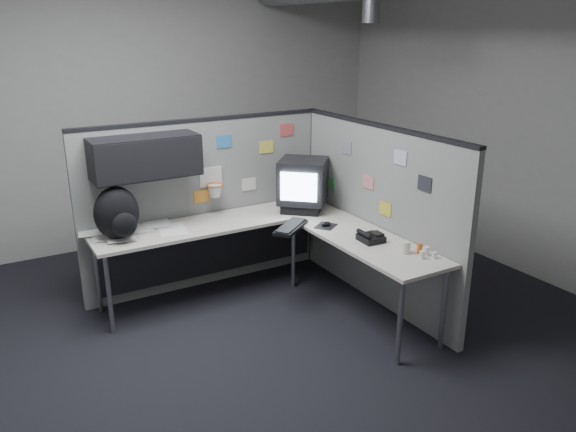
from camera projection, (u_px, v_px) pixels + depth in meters
room at (345, 72)px, 4.21m from camera, size 5.62×5.62×3.22m
partition_back at (192, 189)px, 5.18m from camera, size 2.44×0.42×1.63m
partition_right at (376, 214)px, 5.04m from camera, size 0.07×2.23×1.63m
desk at (257, 238)px, 5.05m from camera, size 2.31×2.11×0.73m
monitor at (303, 184)px, 5.38m from camera, size 0.61×0.61×0.50m
keyboard at (291, 227)px, 4.93m from camera, size 0.45×0.40×0.04m
mouse at (326, 225)px, 4.99m from camera, size 0.25×0.24×0.04m
phone at (370, 237)px, 4.63m from camera, size 0.19×0.20×0.09m
bottles at (425, 252)px, 4.33m from camera, size 0.13×0.18×0.08m
cup at (406, 248)px, 4.38m from camera, size 0.09×0.09×0.10m
papers at (131, 230)px, 4.88m from camera, size 0.90×0.65×0.02m
backpack at (117, 214)px, 4.62m from camera, size 0.42×0.40×0.45m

